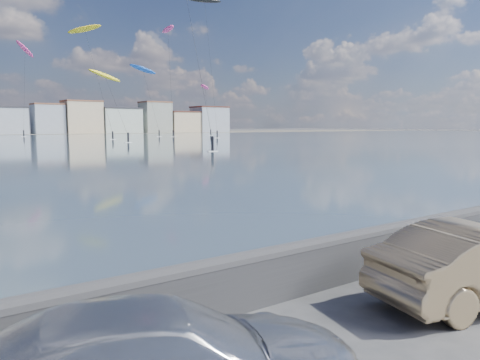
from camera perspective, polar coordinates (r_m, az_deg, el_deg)
name	(u,v)px	position (r m, az deg, el deg)	size (l,w,h in m)	color
seawall	(237,280)	(8.59, -0.36, -12.09)	(400.00, 0.36, 1.08)	#28282B
kitesurfer_4	(205,88)	(165.87, -4.31, 11.15)	(8.12, 13.38, 17.67)	#E5338C
kitesurfer_5	(143,70)	(143.81, -11.73, 12.97)	(8.78, 8.39, 21.45)	blue
kitesurfer_10	(25,50)	(164.08, -24.74, 14.18)	(8.53, 16.06, 29.48)	#E5338C
kitesurfer_11	(168,30)	(145.79, -8.77, 17.58)	(5.70, 12.01, 32.26)	#E5338C
kitesurfer_12	(105,76)	(107.60, -16.12, 12.05)	(9.70, 19.03, 15.68)	yellow
kitesurfer_13	(205,2)	(132.52, -4.33, 20.80)	(9.79, 9.14, 36.77)	black
kitesurfer_14	(85,31)	(128.92, -18.38, 16.88)	(8.63, 18.17, 29.09)	yellow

